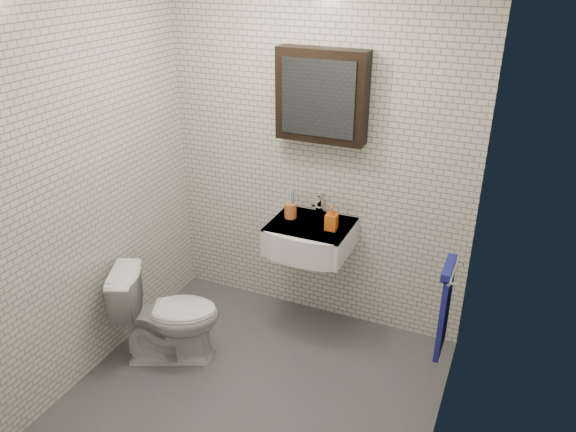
% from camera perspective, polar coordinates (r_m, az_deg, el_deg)
% --- Properties ---
extents(ground, '(2.20, 2.00, 0.01)m').
position_cam_1_polar(ground, '(3.76, -3.21, -17.21)').
color(ground, '#494C51').
rests_on(ground, ground).
extents(room_shell, '(2.22, 2.02, 2.51)m').
position_cam_1_polar(room_shell, '(2.97, -3.89, 3.96)').
color(room_shell, silver).
rests_on(room_shell, ground).
extents(washbasin, '(0.55, 0.50, 0.20)m').
position_cam_1_polar(washbasin, '(3.86, 2.07, -2.29)').
color(washbasin, white).
rests_on(washbasin, room_shell).
extents(faucet, '(0.06, 0.20, 0.15)m').
position_cam_1_polar(faucet, '(3.95, 3.17, 1.00)').
color(faucet, silver).
rests_on(faucet, washbasin).
extents(mirror_cabinet, '(0.60, 0.15, 0.60)m').
position_cam_1_polar(mirror_cabinet, '(3.69, 3.44, 12.08)').
color(mirror_cabinet, black).
rests_on(mirror_cabinet, room_shell).
extents(towel_rail, '(0.09, 0.30, 0.58)m').
position_cam_1_polar(towel_rail, '(3.35, 15.69, -8.69)').
color(towel_rail, silver).
rests_on(towel_rail, room_shell).
extents(toothbrush_cup, '(0.10, 0.10, 0.23)m').
position_cam_1_polar(toothbrush_cup, '(3.91, 0.26, 0.64)').
color(toothbrush_cup, '#CB6532').
rests_on(toothbrush_cup, washbasin).
extents(soap_bottle, '(0.08, 0.08, 0.17)m').
position_cam_1_polar(soap_bottle, '(3.74, 4.44, -0.21)').
color(soap_bottle, orange).
rests_on(soap_bottle, washbasin).
extents(toilet, '(0.77, 0.63, 0.69)m').
position_cam_1_polar(toilet, '(3.90, -12.10, -9.73)').
color(toilet, white).
rests_on(toilet, ground).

